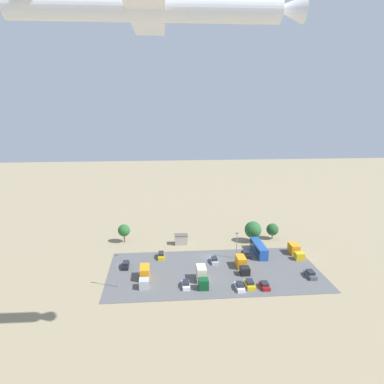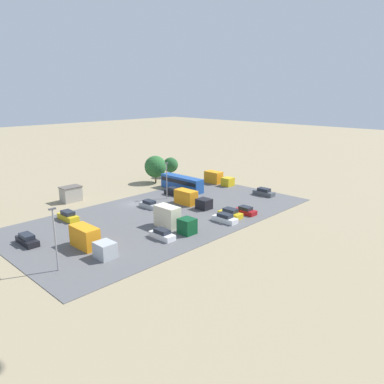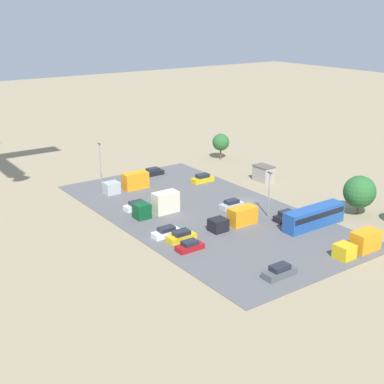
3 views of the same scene
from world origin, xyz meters
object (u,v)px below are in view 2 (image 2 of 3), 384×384
object	(u,v)px
parked_truck_2	(173,219)
parked_car_1	(149,204)
parked_car_7	(230,213)
parked_car_6	(174,192)
parked_car_8	(225,218)
parked_car_3	(27,240)
parked_car_0	(162,235)
parked_car_5	(245,211)
parked_car_4	(68,216)
parked_truck_3	(191,199)
parked_car_2	(264,192)
parked_truck_0	(90,240)
parked_truck_1	(217,178)
bus	(182,183)
shed_building	(71,194)

from	to	relation	value
parked_truck_2	parked_car_1	bearing A→B (deg)	-112.28
parked_car_7	parked_truck_2	size ratio (longest dim) A/B	0.55
parked_car_6	parked_car_8	xyz separation A→B (m)	(6.02, 19.47, -0.07)
parked_car_3	parked_truck_2	size ratio (longest dim) A/B	0.58
parked_car_7	parked_car_6	bearing A→B (deg)	79.82
parked_car_6	parked_car_8	bearing A→B (deg)	72.81
parked_car_0	parked_car_5	bearing A→B (deg)	173.60
parked_car_5	parked_car_7	size ratio (longest dim) A/B	0.91
parked_car_4	parked_truck_3	xyz separation A→B (m)	(-21.57, 9.47, 0.62)
parked_car_2	parked_truck_0	bearing A→B (deg)	-1.93
parked_car_2	parked_car_4	distance (m)	41.20
parked_truck_3	parked_car_5	bearing A→B (deg)	105.48
parked_car_3	parked_truck_1	size ratio (longest dim) A/B	0.60
parked_car_6	parked_car_8	world-z (taller)	parked_car_6
bus	parked_car_3	size ratio (longest dim) A/B	2.46
parked_truck_0	parked_car_3	bearing A→B (deg)	-57.97
parked_car_2	parked_car_7	xyz separation A→B (m)	(16.78, 3.90, -0.01)
parked_truck_1	parked_truck_2	distance (m)	33.05
parked_car_2	parked_car_3	xyz separation A→B (m)	(47.71, -10.10, -0.01)
parked_car_8	parked_truck_2	bearing A→B (deg)	-25.57
shed_building	bus	size ratio (longest dim) A/B	0.36
bus	parked_truck_1	bearing A→B (deg)	169.10
parked_car_2	parked_car_8	bearing A→B (deg)	13.90
shed_building	parked_car_6	size ratio (longest dim) A/B	0.98
parked_car_6	parked_truck_3	distance (m)	8.81
bus	parked_car_6	size ratio (longest dim) A/B	2.75
shed_building	parked_car_3	distance (m)	22.95
parked_car_2	parked_car_5	bearing A→B (deg)	19.71
shed_building	parked_truck_3	distance (m)	25.12
parked_truck_3	parked_truck_1	bearing A→B (deg)	-155.66
parked_car_0	parked_truck_3	size ratio (longest dim) A/B	0.52
parked_car_7	parked_car_1	bearing A→B (deg)	113.15
bus	parked_truck_0	bearing A→B (deg)	24.35
parked_car_2	parked_truck_3	distance (m)	17.66
bus	parked_car_8	bearing A→B (deg)	64.04
shed_building	parked_car_4	xyz separation A→B (m)	(6.42, 10.57, -0.84)
parked_car_1	parked_car_6	world-z (taller)	parked_car_6
parked_car_1	parked_car_2	distance (m)	25.79
shed_building	parked_car_5	bearing A→B (deg)	120.30
bus	parked_car_1	bearing A→B (deg)	20.40
bus	parked_car_0	world-z (taller)	bus
parked_car_6	parked_car_7	world-z (taller)	parked_car_6
parked_truck_1	parked_truck_2	xyz separation A→B (m)	(29.39, 15.11, 0.33)
parked_car_3	parked_car_2	bearing A→B (deg)	168.04
bus	parked_truck_0	xyz separation A→B (m)	(33.15, 15.00, -0.26)
parked_car_1	parked_truck_1	distance (m)	24.75
parked_car_2	parked_car_3	distance (m)	48.77
parked_car_8	parked_car_5	bearing A→B (deg)	-179.68
parked_car_7	parked_car_8	world-z (taller)	parked_car_7
parked_car_3	parked_truck_0	distance (m)	10.26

